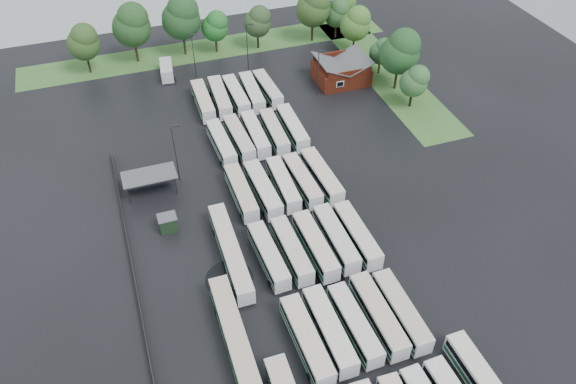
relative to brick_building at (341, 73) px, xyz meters
name	(u,v)px	position (x,y,z in m)	size (l,w,h in m)	color
ground	(303,264)	(-24.00, -42.77, -1.87)	(160.00, 160.00, 0.00)	black
brick_building	(341,73)	(0.00, 0.00, 0.00)	(10.07, 8.60, 5.39)	maroon
wash_shed	(149,176)	(-41.20, -20.74, 1.12)	(8.20, 4.20, 3.58)	#2D2D30
utility_hut	(168,223)	(-40.20, -30.17, -0.55)	(2.70, 2.20, 2.62)	black
grass_strip_north	(209,49)	(-22.00, 22.03, -1.86)	(80.00, 10.00, 0.01)	#3B6B2C
grass_strip_east	(385,73)	(10.00, 0.03, -1.86)	(10.00, 50.00, 0.01)	#3B6B2C
west_fence	(131,259)	(-46.20, -34.77, -1.27)	(0.10, 50.00, 1.20)	#2D2D30
bus_r1c0	(307,340)	(-28.28, -55.45, -0.05)	(2.78, 11.90, 3.30)	silver
bus_r1c1	(329,330)	(-25.23, -55.06, -0.05)	(2.63, 11.86, 3.29)	silver
bus_r1c2	(355,324)	(-22.00, -55.22, -0.15)	(2.73, 11.27, 3.12)	silver
bus_r1c3	(378,315)	(-18.75, -55.02, -0.06)	(2.65, 11.83, 3.28)	silver
bus_r1c4	(401,311)	(-15.80, -55.36, -0.10)	(2.58, 11.55, 3.21)	silver
bus_r2c0	(269,256)	(-28.46, -41.28, -0.16)	(2.82, 11.25, 3.11)	silver
bus_r2c1	(291,250)	(-25.19, -41.37, -0.15)	(2.63, 11.29, 3.13)	silver
bus_r2c2	(315,246)	(-21.82, -41.71, -0.08)	(2.74, 11.71, 3.24)	silver
bus_r2c3	(336,238)	(-18.60, -41.35, -0.08)	(2.57, 11.70, 3.25)	silver
bus_r2c4	(357,235)	(-15.55, -41.74, -0.09)	(2.63, 11.61, 3.22)	silver
bus_r3c0	(241,193)	(-28.50, -27.73, -0.13)	(2.50, 11.35, 3.16)	silver
bus_r3c1	(263,190)	(-25.20, -28.22, -0.07)	(2.89, 11.82, 3.27)	silver
bus_r3c2	(283,184)	(-21.81, -27.98, -0.16)	(2.61, 11.22, 3.11)	silver
bus_r3c3	(302,181)	(-18.73, -28.15, -0.14)	(2.82, 11.38, 3.15)	silver
bus_r3c4	(322,176)	(-15.50, -28.22, -0.06)	(3.00, 11.89, 3.28)	silver
bus_r4c0	(221,143)	(-28.29, -14.58, -0.14)	(2.78, 11.32, 3.13)	silver
bus_r4c1	(239,138)	(-25.10, -14.21, -0.13)	(2.86, 11.44, 3.16)	silver
bus_r4c2	(255,134)	(-22.14, -14.03, -0.13)	(2.60, 11.37, 3.15)	silver
bus_r4c3	(274,132)	(-18.82, -14.40, -0.15)	(2.64, 11.23, 3.11)	silver
bus_r4c4	(293,128)	(-15.44, -14.35, -0.10)	(2.64, 11.60, 3.22)	silver
bus_r5c0	(203,101)	(-28.31, -0.76, -0.10)	(2.69, 11.60, 3.21)	silver
bus_r5c1	(220,97)	(-25.05, -0.67, -0.07)	(3.06, 11.84, 3.26)	silver
bus_r5c2	(236,95)	(-21.95, -0.87, -0.12)	(2.58, 11.46, 3.18)	silver
bus_r5c3	(252,92)	(-18.86, -0.93, -0.10)	(2.91, 11.62, 3.21)	silver
bus_r5c4	(268,89)	(-15.64, -0.63, -0.16)	(2.87, 11.26, 3.11)	silver
artic_bus_west_b	(230,252)	(-33.15, -38.90, -0.12)	(2.66, 17.00, 3.15)	silver
artic_bus_west_c	(235,339)	(-36.15, -52.52, -0.06)	(2.66, 17.53, 3.25)	silver
minibus	(167,70)	(-32.66, 13.25, -0.30)	(3.13, 6.69, 2.82)	silver
tree_north_0	(84,42)	(-47.17, 20.17, 5.00)	(6.44, 6.44, 10.67)	black
tree_north_1	(132,24)	(-37.26, 21.57, 6.44)	(7.79, 7.79, 12.91)	#392618
tree_north_2	(182,17)	(-27.11, 21.24, 6.71)	(8.04, 8.04, 13.32)	#3A2B1B
tree_north_3	(215,26)	(-20.46, 20.15, 4.15)	(5.65, 5.65, 9.35)	#382B1D
tree_north_4	(258,21)	(-11.43, 18.89, 4.36)	(5.85, 5.85, 9.69)	black
tree_north_5	(314,7)	(1.02, 18.20, 6.01)	(7.40, 7.40, 12.25)	#332415
tree_north_6	(344,8)	(8.52, 19.26, 4.34)	(5.83, 5.83, 9.65)	black
tree_east_0	(415,81)	(8.92, -12.81, 3.67)	(5.24, 5.20, 8.62)	black
tree_east_1	(401,51)	(9.17, -6.12, 6.23)	(7.60, 7.60, 12.59)	black
tree_east_2	(382,51)	(8.79, 0.37, 3.09)	(4.69, 4.66, 7.71)	#3B2D1C
tree_east_3	(356,23)	(7.41, 10.11, 4.90)	(6.35, 6.35, 10.52)	black
tree_east_4	(337,13)	(6.58, 18.07, 3.90)	(5.42, 5.42, 8.97)	black
lamp_post_ne	(319,70)	(-6.26, -3.29, 3.53)	(1.43, 0.28, 9.29)	#2D2D30
lamp_post_nw	(176,150)	(-36.43, -19.60, 4.23)	(1.62, 0.31, 10.50)	#2D2D30
lamp_post_back_w	(194,53)	(-27.04, 11.20, 3.56)	(1.44, 0.28, 9.35)	#2D2D30
lamp_post_back_e	(248,44)	(-16.11, 10.76, 3.89)	(1.53, 0.30, 9.91)	#2D2D30
puddle_2	(229,279)	(-34.25, -41.98, -1.86)	(6.56, 6.56, 0.01)	black
puddle_3	(329,277)	(-21.54, -46.17, -1.86)	(4.35, 4.35, 0.01)	black
puddle_4	(462,343)	(-10.18, -60.86, -1.86)	(2.39, 2.39, 0.01)	black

